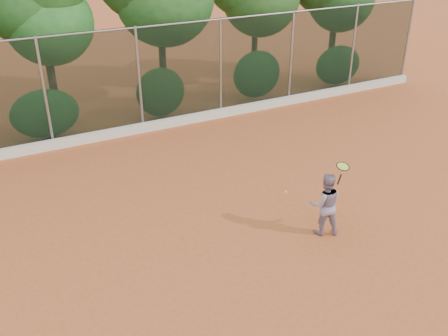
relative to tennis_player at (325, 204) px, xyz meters
name	(u,v)px	position (x,y,z in m)	size (l,w,h in m)	color
ground	(244,233)	(-1.64, 0.81, -0.76)	(80.00, 80.00, 0.00)	#B15629
concrete_curb	(145,127)	(-1.64, 7.63, -0.61)	(24.00, 0.20, 0.30)	silver
tennis_player	(325,204)	(0.00, 0.00, 0.00)	(0.74, 0.58, 1.53)	gray
chainlink_fence	(139,77)	(-1.64, 7.81, 1.10)	(24.09, 0.09, 3.50)	black
tennis_racket	(343,168)	(0.26, -0.14, 0.93)	(0.33, 0.32, 0.56)	black
tennis_ball_in_flight	(286,192)	(-1.28, -0.23, 0.78)	(0.07, 0.07, 0.07)	#B4C72D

